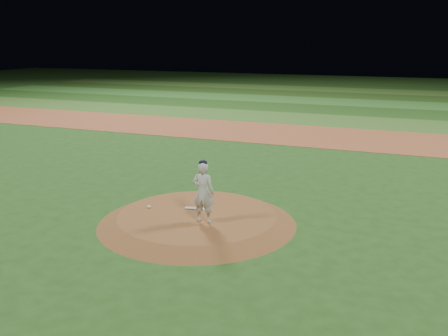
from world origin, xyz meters
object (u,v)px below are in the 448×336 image
Objects in this scene: pitching_rubber at (196,209)px; pitcher_on_mound at (203,192)px; pitchers_mound at (197,218)px; rosin_bag at (149,207)px.

pitching_rubber is 0.38× the size of pitcher_on_mound.
pitchers_mound is 46.34× the size of rosin_bag.
pitcher_on_mound reaches higher than pitchers_mound.
rosin_bag is 0.07× the size of pitcher_on_mound.
pitchers_mound is 0.46m from pitching_rubber.
pitchers_mound is 8.42× the size of pitching_rubber.
pitching_rubber is 5.51× the size of rosin_bag.
pitching_rubber is (-0.21, 0.38, 0.14)m from pitchers_mound.
pitcher_on_mound is (1.93, -0.45, 0.80)m from rosin_bag.
pitcher_on_mound is at bearing -49.18° from pitchers_mound.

